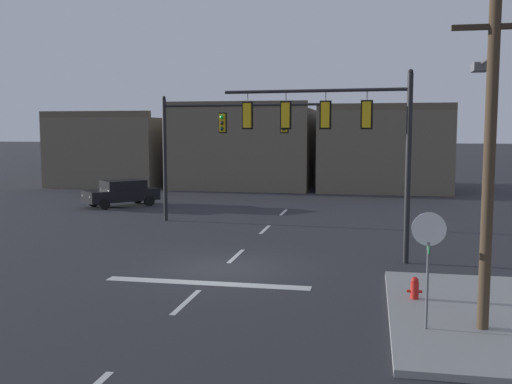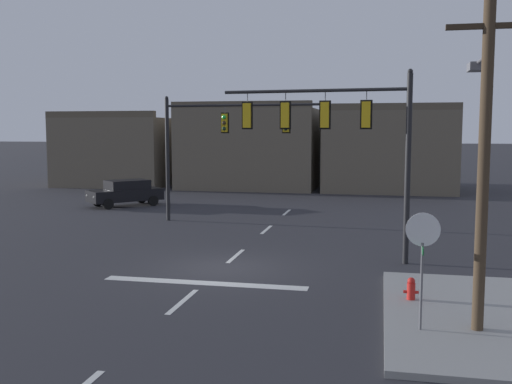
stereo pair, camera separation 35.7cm
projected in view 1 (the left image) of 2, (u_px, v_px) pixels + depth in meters
ground_plane at (223, 268)px, 20.02m from camera, size 400.00×400.00×0.00m
sidewalk_near_corner at (492, 317)px, 14.60m from camera, size 5.00×8.00×0.15m
stop_bar_paint at (207, 283)px, 18.07m from camera, size 6.40×0.50×0.01m
lane_centreline at (236, 256)px, 21.97m from camera, size 0.16×26.40×0.01m
signal_mast_near_side at (342, 130)px, 20.99m from camera, size 6.76×0.83×6.74m
signal_mast_far_side at (210, 136)px, 29.50m from camera, size 8.21×0.78×6.38m
stop_sign at (429, 242)px, 13.29m from camera, size 0.76×0.64×2.83m
car_lot_nearside at (122, 192)px, 36.23m from camera, size 4.30×4.46×1.61m
utility_pole at (489, 133)px, 13.18m from camera, size 2.20×2.12×8.29m
fire_hydrant at (415, 292)px, 15.87m from camera, size 0.40×0.30×0.75m
building_row at (244, 150)px, 49.62m from camera, size 31.88×12.00×6.82m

